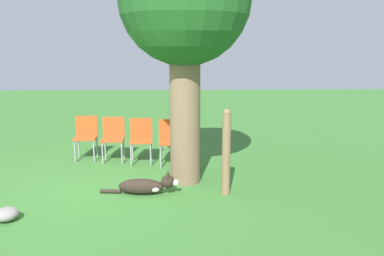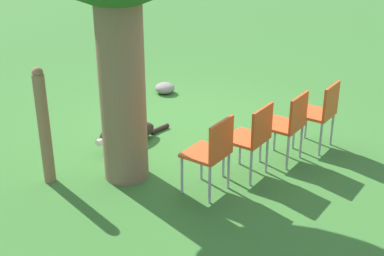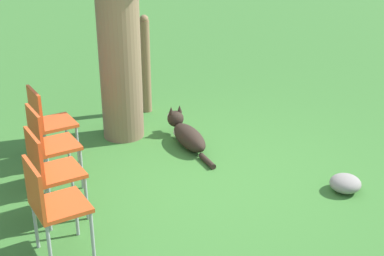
{
  "view_description": "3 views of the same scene",
  "coord_description": "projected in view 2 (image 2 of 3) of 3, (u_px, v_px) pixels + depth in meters",
  "views": [
    {
      "loc": [
        5.92,
        1.19,
        2.25
      ],
      "look_at": [
        -0.26,
        1.39,
        0.94
      ],
      "focal_mm": 35.0,
      "sensor_mm": 36.0,
      "label": 1
    },
    {
      "loc": [
        -4.18,
        5.18,
        3.04
      ],
      "look_at": [
        -0.64,
        0.54,
        0.45
      ],
      "focal_mm": 50.0,
      "sensor_mm": 36.0,
      "label": 2
    },
    {
      "loc": [
        -2.5,
        -4.57,
        2.78
      ],
      "look_at": [
        0.33,
        0.52,
        0.27
      ],
      "focal_mm": 50.0,
      "sensor_mm": 36.0,
      "label": 3
    }
  ],
  "objects": [
    {
      "name": "red_chair_2",
      "position": [
        252.0,
        135.0,
        6.03
      ],
      "size": [
        0.44,
        0.46,
        0.88
      ],
      "rotation": [
        0.0,
        0.0,
        0.04
      ],
      "color": "#D14C1E",
      "rests_on": "ground_plane"
    },
    {
      "name": "red_chair_0",
      "position": [
        321.0,
        110.0,
        6.72
      ],
      "size": [
        0.44,
        0.46,
        0.88
      ],
      "rotation": [
        0.0,
        0.0,
        0.04
      ],
      "color": "#D14C1E",
      "rests_on": "ground_plane"
    },
    {
      "name": "red_chair_1",
      "position": [
        289.0,
        122.0,
        6.37
      ],
      "size": [
        0.44,
        0.46,
        0.88
      ],
      "rotation": [
        0.0,
        0.0,
        0.04
      ],
      "color": "#D14C1E",
      "rests_on": "ground_plane"
    },
    {
      "name": "red_chair_3",
      "position": [
        212.0,
        150.0,
        5.69
      ],
      "size": [
        0.44,
        0.46,
        0.88
      ],
      "rotation": [
        0.0,
        0.0,
        0.04
      ],
      "color": "#D14C1E",
      "rests_on": "ground_plane"
    },
    {
      "name": "garden_rock",
      "position": [
        165.0,
        88.0,
        8.78
      ],
      "size": [
        0.32,
        0.32,
        0.18
      ],
      "color": "gray",
      "rests_on": "ground_plane"
    },
    {
      "name": "ground_plane",
      "position": [
        179.0,
        134.0,
        7.32
      ],
      "size": [
        30.0,
        30.0,
        0.0
      ],
      "primitive_type": "plane",
      "color": "#38702D"
    },
    {
      "name": "dog",
      "position": [
        128.0,
        135.0,
        6.97
      ],
      "size": [
        0.32,
        1.25,
        0.38
      ],
      "rotation": [
        0.0,
        0.0,
        1.49
      ],
      "color": "#2D231C",
      "rests_on": "ground_plane"
    },
    {
      "name": "fence_post",
      "position": [
        44.0,
        126.0,
        5.86
      ],
      "size": [
        0.13,
        0.13,
        1.36
      ],
      "color": "#846647",
      "rests_on": "ground_plane"
    }
  ]
}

